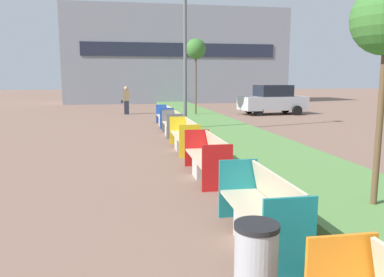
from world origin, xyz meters
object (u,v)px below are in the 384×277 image
at_px(bench_grey_frame, 173,126).
at_px(litter_bin, 256,268).
at_px(parked_car_distant, 273,100).
at_px(bench_teal_frame, 261,216).
at_px(sapling_tree_far, 196,50).
at_px(pedestrian_walking, 126,100).
at_px(bench_red_frame, 207,161).
at_px(bench_yellow_frame, 185,138).
at_px(bench_blue_frame, 165,118).
at_px(street_lamp_post, 185,25).

height_order(bench_grey_frame, litter_bin, bench_grey_frame).
bearing_deg(parked_car_distant, bench_teal_frame, -118.64).
distance_m(litter_bin, sapling_tree_far, 19.09).
bearing_deg(litter_bin, bench_grey_frame, 87.08).
distance_m(pedestrian_walking, parked_car_distant, 9.33).
bearing_deg(sapling_tree_far, pedestrian_walking, 147.37).
bearing_deg(bench_red_frame, bench_teal_frame, -90.06).
height_order(bench_yellow_frame, parked_car_distant, parked_car_distant).
xyz_separation_m(bench_grey_frame, parked_car_distant, (7.34, 7.95, 0.55)).
bearing_deg(pedestrian_walking, sapling_tree_far, -32.63).
relative_size(bench_grey_frame, bench_blue_frame, 0.84).
distance_m(litter_bin, pedestrian_walking, 21.20).
distance_m(bench_blue_frame, street_lamp_post, 4.68).
bearing_deg(street_lamp_post, pedestrian_walking, 105.55).
relative_size(litter_bin, parked_car_distant, 0.20).
relative_size(sapling_tree_far, pedestrian_walking, 2.55).
xyz_separation_m(bench_yellow_frame, sapling_tree_far, (2.18, 10.23, 3.53)).
bearing_deg(litter_bin, bench_blue_frame, 87.68).
bearing_deg(pedestrian_walking, bench_red_frame, -83.47).
bearing_deg(litter_bin, sapling_tree_far, 81.49).
xyz_separation_m(pedestrian_walking, parked_car_distant, (9.19, -1.63, 0.01)).
xyz_separation_m(bench_blue_frame, pedestrian_walking, (-1.85, 6.46, 0.53)).
height_order(bench_blue_frame, sapling_tree_far, sapling_tree_far).
bearing_deg(street_lamp_post, bench_grey_frame, -130.00).
distance_m(bench_teal_frame, street_lamp_post, 11.56).
bearing_deg(bench_grey_frame, bench_red_frame, -89.97).
bearing_deg(bench_yellow_frame, sapling_tree_far, 77.96).
relative_size(pedestrian_walking, parked_car_distant, 0.41).
bearing_deg(bench_yellow_frame, bench_grey_frame, 90.08).
xyz_separation_m(bench_red_frame, bench_grey_frame, (-0.00, 6.60, -0.01)).
distance_m(bench_red_frame, pedestrian_walking, 16.30).
xyz_separation_m(street_lamp_post, parked_car_distant, (6.73, 7.22, -3.45)).
height_order(sapling_tree_far, pedestrian_walking, sapling_tree_far).
height_order(bench_blue_frame, litter_bin, bench_blue_frame).
bearing_deg(litter_bin, bench_teal_frame, 68.18).
distance_m(bench_teal_frame, parked_car_distant, 19.49).
relative_size(street_lamp_post, sapling_tree_far, 1.75).
bearing_deg(sapling_tree_far, bench_grey_frame, -107.36).
xyz_separation_m(bench_red_frame, bench_yellow_frame, (0.00, 3.36, 0.00)).
xyz_separation_m(bench_grey_frame, litter_bin, (-0.59, -11.57, 0.08)).
bearing_deg(bench_blue_frame, bench_teal_frame, -90.02).
xyz_separation_m(bench_yellow_frame, litter_bin, (-0.59, -8.33, 0.06)).
relative_size(bench_teal_frame, sapling_tree_far, 0.44).
xyz_separation_m(bench_grey_frame, street_lamp_post, (0.61, 0.73, 3.99)).
height_order(bench_blue_frame, pedestrian_walking, pedestrian_walking).
bearing_deg(bench_grey_frame, sapling_tree_far, 72.64).
relative_size(bench_yellow_frame, litter_bin, 2.74).
bearing_deg(street_lamp_post, bench_yellow_frame, -98.72).
distance_m(bench_yellow_frame, sapling_tree_far, 11.04).
relative_size(bench_red_frame, pedestrian_walking, 1.28).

